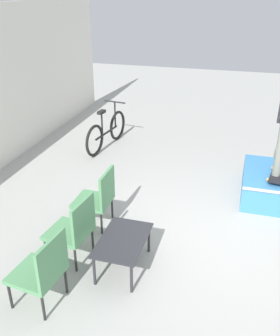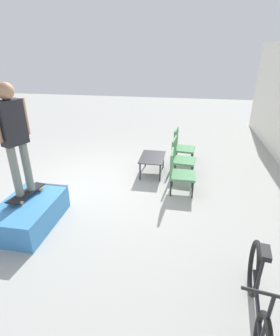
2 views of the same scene
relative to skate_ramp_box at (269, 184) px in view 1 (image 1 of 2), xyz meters
The scene contains 8 objects.
ground_plane 1.65m from the skate_ramp_box, 157.35° to the left, with size 24.00×24.00×0.00m, color #A8A8A3.
skate_ramp_box is the anchor object (origin of this frame).
skateboard_on_ramp 0.35m from the skate_ramp_box, 148.14° to the right, with size 0.79×0.35×0.07m.
coffee_table 3.01m from the skate_ramp_box, 143.17° to the left, with size 0.89×0.56×0.43m.
patio_chair_left 4.06m from the skate_ramp_box, 142.77° to the left, with size 0.57×0.57×0.91m.
patio_chair_center 3.45m from the skate_ramp_box, 134.65° to the left, with size 0.57×0.57×0.91m.
patio_chair_right 2.94m from the skate_ramp_box, 123.24° to the left, with size 0.52×0.52×0.91m.
bicycle 3.64m from the skate_ramp_box, 69.66° to the left, with size 1.71×0.52×0.94m.
Camera 1 is at (-4.47, -0.08, 3.27)m, focal length 40.00 mm.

